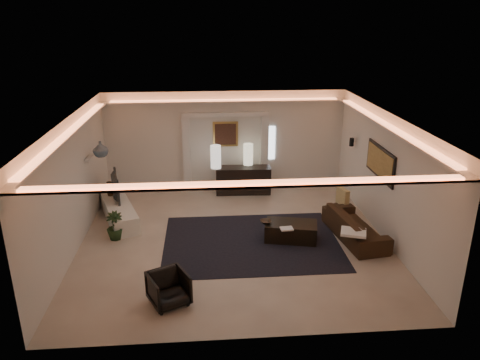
{
  "coord_description": "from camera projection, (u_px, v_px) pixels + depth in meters",
  "views": [
    {
      "loc": [
        -0.61,
        -9.57,
        4.95
      ],
      "look_at": [
        0.2,
        0.6,
        1.25
      ],
      "focal_mm": 34.21,
      "sensor_mm": 36.0,
      "label": 1
    }
  ],
  "objects": [
    {
      "name": "plant",
      "position": [
        115.0,
        226.0,
        10.6
      ],
      "size": [
        0.46,
        0.46,
        0.67
      ],
      "primitive_type": "imported",
      "rotation": [
        0.0,
        0.0,
        0.27
      ],
      "color": "#1E3116",
      "rests_on": "ground"
    },
    {
      "name": "magazine",
      "position": [
        287.0,
        229.0,
        10.22
      ],
      "size": [
        0.29,
        0.22,
        0.03
      ],
      "primitive_type": "cube",
      "rotation": [
        0.0,
        0.0,
        0.09
      ],
      "color": "silver",
      "rests_on": "coffee_table"
    },
    {
      "name": "bowl",
      "position": [
        266.0,
        222.0,
        10.53
      ],
      "size": [
        0.27,
        0.27,
        0.06
      ],
      "primitive_type": "imported",
      "rotation": [
        0.0,
        0.0,
        0.03
      ],
      "color": "#31251B",
      "rests_on": "coffee_table"
    },
    {
      "name": "console",
      "position": [
        243.0,
        180.0,
        13.34
      ],
      "size": [
        1.59,
        0.55,
        0.79
      ],
      "primitive_type": "cube",
      "rotation": [
        0.0,
        0.0,
        -0.03
      ],
      "color": "black",
      "rests_on": "ground"
    },
    {
      "name": "alcove_header",
      "position": [
        225.0,
        114.0,
        13.12
      ],
      "size": [
        2.52,
        0.2,
        0.12
      ],
      "primitive_type": "cube",
      "color": "silver",
      "rests_on": "wall_back"
    },
    {
      "name": "media_ledge",
      "position": [
        118.0,
        210.0,
        11.71
      ],
      "size": [
        1.38,
        2.47,
        0.45
      ],
      "primitive_type": "cube",
      "rotation": [
        0.0,
        0.0,
        0.34
      ],
      "color": "white",
      "rests_on": "ground"
    },
    {
      "name": "wall_sconce",
      "position": [
        352.0,
        142.0,
        12.44
      ],
      "size": [
        0.12,
        0.12,
        0.22
      ],
      "primitive_type": "cylinder",
      "color": "black",
      "rests_on": "wall_right"
    },
    {
      "name": "lamp_left",
      "position": [
        216.0,
        158.0,
        13.05
      ],
      "size": [
        0.3,
        0.3,
        0.66
      ],
      "primitive_type": "cylinder",
      "rotation": [
        0.0,
        0.0,
        -0.0
      ],
      "color": "white",
      "rests_on": "console"
    },
    {
      "name": "throw_blanket",
      "position": [
        354.0,
        232.0,
        9.81
      ],
      "size": [
        0.64,
        0.58,
        0.06
      ],
      "primitive_type": "cube",
      "rotation": [
        0.0,
        0.0,
        -0.33
      ],
      "color": "beige",
      "rests_on": "sofa"
    },
    {
      "name": "wall_back",
      "position": [
        225.0,
        140.0,
        13.48
      ],
      "size": [
        7.0,
        0.0,
        7.0
      ],
      "primitive_type": "plane",
      "rotation": [
        1.57,
        0.0,
        0.0
      ],
      "color": "silver",
      "rests_on": "ground"
    },
    {
      "name": "armchair",
      "position": [
        169.0,
        289.0,
        8.22
      ],
      "size": [
        0.89,
        0.89,
        0.61
      ],
      "primitive_type": "imported",
      "rotation": [
        0.0,
        0.0,
        0.45
      ],
      "color": "black",
      "rests_on": "ground"
    },
    {
      "name": "tv",
      "position": [
        112.0,
        186.0,
        11.76
      ],
      "size": [
        1.16,
        0.41,
        0.67
      ],
      "primitive_type": "imported",
      "rotation": [
        0.0,
        0.0,
        1.8
      ],
      "color": "black",
      "rests_on": "media_ledge"
    },
    {
      "name": "lamp_right",
      "position": [
        248.0,
        155.0,
        13.35
      ],
      "size": [
        0.34,
        0.34,
        0.62
      ],
      "primitive_type": "cylinder",
      "rotation": [
        0.0,
        0.0,
        -0.24
      ],
      "color": "#FDF7CE",
      "rests_on": "console"
    },
    {
      "name": "ginger_jar",
      "position": [
        101.0,
        149.0,
        11.13
      ],
      "size": [
        0.45,
        0.45,
        0.39
      ],
      "primitive_type": "imported",
      "rotation": [
        0.0,
        0.0,
        0.24
      ],
      "color": "slate",
      "rests_on": "wall_niche"
    },
    {
      "name": "wall_left",
      "position": [
        73.0,
        185.0,
        9.94
      ],
      "size": [
        0.0,
        7.0,
        7.0
      ],
      "primitive_type": "plane",
      "rotation": [
        1.57,
        0.0,
        1.57
      ],
      "color": "silver",
      "rests_on": "ground"
    },
    {
      "name": "painting_frame",
      "position": [
        225.0,
        134.0,
        13.39
      ],
      "size": [
        0.74,
        0.04,
        0.74
      ],
      "primitive_type": "cube",
      "color": "tan",
      "rests_on": "wall_back"
    },
    {
      "name": "pilaster_right",
      "position": [
        264.0,
        152.0,
        13.6
      ],
      "size": [
        0.22,
        0.2,
        2.2
      ],
      "primitive_type": "cube",
      "color": "silver",
      "rests_on": "ground"
    },
    {
      "name": "wall_niche",
      "position": [
        89.0,
        158.0,
        11.19
      ],
      "size": [
        0.1,
        0.55,
        0.04
      ],
      "primitive_type": "cube",
      "color": "silver",
      "rests_on": "wall_left"
    },
    {
      "name": "painting_canvas",
      "position": [
        225.0,
        134.0,
        13.36
      ],
      "size": [
        0.62,
        0.02,
        0.62
      ],
      "primitive_type": "cube",
      "color": "#4C2D1E",
      "rests_on": "wall_back"
    },
    {
      "name": "throw_pillow",
      "position": [
        343.0,
        197.0,
        11.71
      ],
      "size": [
        0.24,
        0.46,
        0.44
      ],
      "primitive_type": "cube",
      "rotation": [
        0.0,
        0.0,
        0.26
      ],
      "color": "tan",
      "rests_on": "sofa"
    },
    {
      "name": "area_rug",
      "position": [
        251.0,
        242.0,
        10.54
      ],
      "size": [
        4.0,
        3.0,
        0.01
      ],
      "primitive_type": "cube",
      "color": "black",
      "rests_on": "ground"
    },
    {
      "name": "art_panel_frame",
      "position": [
        381.0,
        162.0,
        10.66
      ],
      "size": [
        0.04,
        1.64,
        0.74
      ],
      "primitive_type": "cube",
      "color": "black",
      "rests_on": "wall_right"
    },
    {
      "name": "daylight_slit",
      "position": [
        271.0,
        143.0,
        13.6
      ],
      "size": [
        0.25,
        0.03,
        1.0
      ],
      "primitive_type": "cube",
      "color": "white",
      "rests_on": "wall_back"
    },
    {
      "name": "pilaster_left",
      "position": [
        187.0,
        154.0,
        13.42
      ],
      "size": [
        0.22,
        0.2,
        2.2
      ],
      "primitive_type": "cube",
      "color": "silver",
      "rests_on": "ground"
    },
    {
      "name": "coffee_table",
      "position": [
        291.0,
        232.0,
        10.61
      ],
      "size": [
        1.29,
        0.89,
        0.44
      ],
      "primitive_type": "cube",
      "rotation": [
        0.0,
        0.0,
        -0.22
      ],
      "color": "black",
      "rests_on": "ground"
    },
    {
      "name": "cove_soffit",
      "position": [
        233.0,
        130.0,
        9.8
      ],
      "size": [
        7.0,
        7.0,
        0.04
      ],
      "primitive_type": "cube",
      "color": "silver",
      "rests_on": "ceiling"
    },
    {
      "name": "ceiling",
      "position": [
        233.0,
        117.0,
        9.71
      ],
      "size": [
        7.0,
        7.0,
        0.0
      ],
      "primitive_type": "plane",
      "rotation": [
        3.14,
        0.0,
        0.0
      ],
      "color": "white",
      "rests_on": "ground"
    },
    {
      "name": "floor",
      "position": [
        234.0,
        239.0,
        10.7
      ],
      "size": [
        7.0,
        7.0,
        0.0
      ],
      "primitive_type": "plane",
      "color": "beige",
      "rests_on": "ground"
    },
    {
      "name": "art_panel_gold",
      "position": [
        379.0,
        162.0,
        10.66
      ],
      "size": [
        0.02,
        1.5,
        0.62
      ],
      "primitive_type": "cube",
      "color": "tan",
      "rests_on": "wall_right"
    },
    {
      "name": "figurine",
      "position": [
        110.0,
        189.0,
        12.02
      ],
      "size": [
        0.15,
        0.15,
        0.37
      ],
      "primitive_type": "cylinder",
      "rotation": [
        0.0,
        0.0,
        -0.1
      ],
      "color": "#3F2A16",
      "rests_on": "media_ledge"
    },
    {
      "name": "wall_right",
      "position": [
        385.0,
        177.0,
        10.47
      ],
      "size": [
        0.0,
        7.0,
        7.0
      ],
      "primitive_type": "plane",
      "rotation": [
        1.57,
        0.0,
        -1.57
      ],
      "color": "silver",
      "rests_on": "ground"
    },
    {
      "name": "sofa",
      "position": [
        355.0,
        226.0,
        10.68
      ],
      "size": [
        2.16,
        1.09,
        0.6
      ],
      "primitive_type": "imported",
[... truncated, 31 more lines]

